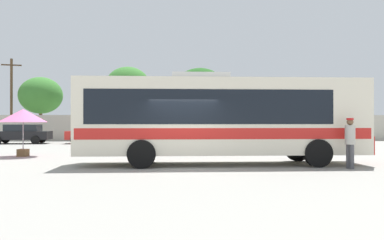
{
  "coord_description": "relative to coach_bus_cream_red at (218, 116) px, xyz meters",
  "views": [
    {
      "loc": [
        -0.14,
        -15.26,
        1.68
      ],
      "look_at": [
        0.34,
        1.47,
        1.76
      ],
      "focal_mm": 39.28,
      "sensor_mm": 36.0,
      "label": 1
    }
  ],
  "objects": [
    {
      "name": "attendant_by_bus_door",
      "position": [
        4.62,
        -1.58,
        -0.87
      ],
      "size": [
        0.47,
        0.47,
        1.82
      ],
      "color": "#4C4C51",
      "rests_on": "ground_plane"
    },
    {
      "name": "roadside_tree_left",
      "position": [
        -15.16,
        25.0,
        2.37
      ],
      "size": [
        4.21,
        4.21,
        6.08
      ],
      "color": "brown",
      "rests_on": "ground_plane"
    },
    {
      "name": "parked_car_rightmost_dark_blue",
      "position": [
        3.29,
        16.29,
        -1.14
      ],
      "size": [
        4.61,
        2.1,
        1.44
      ],
      "color": "navy",
      "rests_on": "ground_plane"
    },
    {
      "name": "roadside_tree_midleft",
      "position": [
        -6.77,
        25.99,
        3.42
      ],
      "size": [
        4.47,
        4.47,
        7.25
      ],
      "color": "brown",
      "rests_on": "ground_plane"
    },
    {
      "name": "parked_car_third_red",
      "position": [
        -2.76,
        16.69,
        -1.12
      ],
      "size": [
        4.18,
        2.05,
        1.5
      ],
      "color": "red",
      "rests_on": "ground_plane"
    },
    {
      "name": "parked_car_second_red",
      "position": [
        -8.24,
        16.45,
        -1.11
      ],
      "size": [
        4.09,
        2.13,
        1.51
      ],
      "color": "red",
      "rests_on": "ground_plane"
    },
    {
      "name": "parked_car_leftmost_black",
      "position": [
        -13.84,
        16.4,
        -1.12
      ],
      "size": [
        4.61,
        2.15,
        1.49
      ],
      "color": "black",
      "rests_on": "ground_plane"
    },
    {
      "name": "utility_pole_near",
      "position": [
        -17.39,
        23.45,
        2.09
      ],
      "size": [
        1.76,
        0.61,
        7.65
      ],
      "color": "#4C3823",
      "rests_on": "ground_plane"
    },
    {
      "name": "perimeter_wall",
      "position": [
        -1.36,
        20.79,
        -0.76
      ],
      "size": [
        80.0,
        0.3,
        2.29
      ],
      "primitive_type": "cube",
      "color": "#B2AD9E",
      "rests_on": "ground_plane"
    },
    {
      "name": "vendor_umbrella_secondary_pink",
      "position": [
        -9.14,
        4.14,
        0.04
      ],
      "size": [
        2.29,
        2.29,
        2.3
      ],
      "color": "gray",
      "rests_on": "ground_plane"
    },
    {
      "name": "roadside_tree_midright",
      "position": [
        0.42,
        23.85,
        2.73
      ],
      "size": [
        5.26,
        5.26,
        6.88
      ],
      "color": "brown",
      "rests_on": "ground_plane"
    },
    {
      "name": "coach_bus_cream_red",
      "position": [
        0.0,
        0.0,
        0.0
      ],
      "size": [
        11.26,
        3.01,
        3.58
      ],
      "color": "silver",
      "rests_on": "ground_plane"
    },
    {
      "name": "ground_plane",
      "position": [
        -1.36,
        8.76,
        -1.91
      ],
      "size": [
        300.0,
        300.0,
        0.0
      ],
      "primitive_type": "plane",
      "color": "gray"
    }
  ]
}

